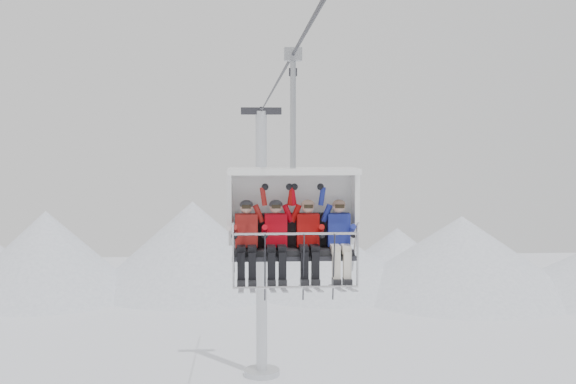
{
  "coord_description": "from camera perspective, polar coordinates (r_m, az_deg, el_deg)",
  "views": [
    {
      "loc": [
        -0.83,
        -13.72,
        11.84
      ],
      "look_at": [
        0.0,
        0.0,
        10.86
      ],
      "focal_mm": 45.0,
      "sensor_mm": 36.0,
      "label": 1
    }
  ],
  "objects": [
    {
      "name": "lift_tower_right",
      "position": [
        36.24,
        -2.11,
        -5.55
      ],
      "size": [
        2.0,
        1.8,
        13.48
      ],
      "color": "silver",
      "rests_on": "ground"
    },
    {
      "name": "haul_cable",
      "position": [
        13.83,
        0.0,
        10.14
      ],
      "size": [
        0.06,
        50.0,
        0.06
      ],
      "primitive_type": "cylinder",
      "rotation": [
        1.57,
        0.0,
        0.0
      ],
      "color": "#2E2E33",
      "rests_on": "lift_tower_left"
    },
    {
      "name": "skier_center_right",
      "position": [
        12.28,
        1.62,
        -3.67
      ],
      "size": [
        0.38,
        1.69,
        1.54
      ],
      "color": "#A80A09",
      "rests_on": "chairlift_carrier"
    },
    {
      "name": "skier_far_left",
      "position": [
        12.24,
        -3.3,
        -3.7
      ],
      "size": [
        0.38,
        1.69,
        1.54
      ],
      "color": "#A21D19",
      "rests_on": "chairlift_carrier"
    },
    {
      "name": "chairlift_carrier",
      "position": [
        12.51,
        0.36,
        -1.4
      ],
      "size": [
        2.23,
        1.17,
        3.98
      ],
      "color": "black",
      "rests_on": "haul_cable"
    },
    {
      "name": "ridgeline",
      "position": [
        56.5,
        -4.19,
        -5.11
      ],
      "size": [
        72.0,
        21.0,
        7.0
      ],
      "color": "white",
      "rests_on": "ground"
    },
    {
      "name": "skier_far_right",
      "position": [
        12.34,
        4.08,
        -3.64
      ],
      "size": [
        0.38,
        1.69,
        1.54
      ],
      "color": "navy",
      "rests_on": "chairlift_carrier"
    },
    {
      "name": "skier_center_left",
      "position": [
        12.25,
        -0.95,
        -3.69
      ],
      "size": [
        0.38,
        1.69,
        1.54
      ],
      "color": "#BA0310",
      "rests_on": "chairlift_carrier"
    }
  ]
}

